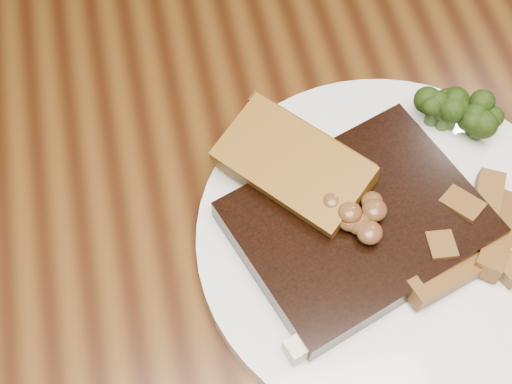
# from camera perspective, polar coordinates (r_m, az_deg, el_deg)

# --- Properties ---
(dining_table) EXTENTS (1.60, 0.90, 0.75)m
(dining_table) POSITION_cam_1_polar(r_m,az_deg,el_deg) (0.67, -0.15, -4.73)
(dining_table) COLOR #4B2C0F
(dining_table) RESTS_ON ground
(plate) EXTENTS (0.36, 0.36, 0.01)m
(plate) POSITION_cam_1_polar(r_m,az_deg,el_deg) (0.58, 10.66, -3.74)
(plate) COLOR white
(plate) RESTS_ON dining_table
(steak) EXTENTS (0.22, 0.19, 0.03)m
(steak) POSITION_cam_1_polar(r_m,az_deg,el_deg) (0.56, 8.11, -2.55)
(steak) COLOR black
(steak) RESTS_ON plate
(steak_bone) EXTENTS (0.16, 0.07, 0.02)m
(steak_bone) POSITION_cam_1_polar(r_m,az_deg,el_deg) (0.54, 9.94, -8.48)
(steak_bone) COLOR beige
(steak_bone) RESTS_ON plate
(mushroom_pile) EXTENTS (0.06, 0.06, 0.03)m
(mushroom_pile) POSITION_cam_1_polar(r_m,az_deg,el_deg) (0.53, 8.53, -1.37)
(mushroom_pile) COLOR brown
(mushroom_pile) RESTS_ON steak
(garlic_bread) EXTENTS (0.12, 0.13, 0.03)m
(garlic_bread) POSITION_cam_1_polar(r_m,az_deg,el_deg) (0.57, 2.93, 0.98)
(garlic_bread) COLOR #8F5E1A
(garlic_bread) RESTS_ON plate
(potato_wedges) EXTENTS (0.10, 0.10, 0.02)m
(potato_wedges) POSITION_cam_1_polar(r_m,az_deg,el_deg) (0.58, 17.18, -3.38)
(potato_wedges) COLOR brown
(potato_wedges) RESTS_ON plate
(broccoli_cluster) EXTENTS (0.07, 0.07, 0.04)m
(broccoli_cluster) POSITION_cam_1_polar(r_m,az_deg,el_deg) (0.62, 14.69, 5.65)
(broccoli_cluster) COLOR #21350C
(broccoli_cluster) RESTS_ON plate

